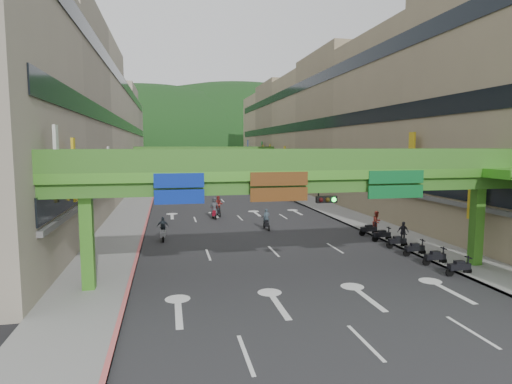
{
  "coord_description": "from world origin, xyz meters",
  "views": [
    {
      "loc": [
        -7.02,
        -15.99,
        7.27
      ],
      "look_at": [
        0.0,
        18.0,
        3.5
      ],
      "focal_mm": 30.0,
      "sensor_mm": 36.0,
      "label": 1
    }
  ],
  "objects": [
    {
      "name": "ground",
      "position": [
        0.0,
        0.0,
        0.0
      ],
      "size": [
        320.0,
        320.0,
        0.0
      ],
      "primitive_type": "plane",
      "color": "black",
      "rests_on": "ground"
    },
    {
      "name": "road_slab",
      "position": [
        0.0,
        50.0,
        0.01
      ],
      "size": [
        18.0,
        140.0,
        0.02
      ],
      "primitive_type": "cube",
      "color": "#28282B",
      "rests_on": "ground"
    },
    {
      "name": "sidewalk_left",
      "position": [
        -11.0,
        50.0,
        0.07
      ],
      "size": [
        4.0,
        140.0,
        0.15
      ],
      "primitive_type": "cube",
      "color": "gray",
      "rests_on": "ground"
    },
    {
      "name": "sidewalk_right",
      "position": [
        11.0,
        50.0,
        0.07
      ],
      "size": [
        4.0,
        140.0,
        0.15
      ],
      "primitive_type": "cube",
      "color": "gray",
      "rests_on": "ground"
    },
    {
      "name": "curb_left",
      "position": [
        -9.1,
        50.0,
        0.09
      ],
      "size": [
        0.2,
        140.0,
        0.18
      ],
      "primitive_type": "cube",
      "color": "#CC5959",
      "rests_on": "ground"
    },
    {
      "name": "curb_right",
      "position": [
        9.1,
        50.0,
        0.09
      ],
      "size": [
        0.2,
        140.0,
        0.18
      ],
      "primitive_type": "cube",
      "color": "gray",
      "rests_on": "ground"
    },
    {
      "name": "building_row_left",
      "position": [
        -18.93,
        50.0,
        9.46
      ],
      "size": [
        12.8,
        95.0,
        19.0
      ],
      "color": "#9E937F",
      "rests_on": "ground"
    },
    {
      "name": "building_row_right",
      "position": [
        18.93,
        50.0,
        9.46
      ],
      "size": [
        12.8,
        95.0,
        19.0
      ],
      "color": "gray",
      "rests_on": "ground"
    },
    {
      "name": "overpass_near",
      "position": [
        0.93,
        5.38,
        5.21
      ],
      "size": [
        28.0,
        12.27,
        7.1
      ],
      "color": "#4C9E2D",
      "rests_on": "ground"
    },
    {
      "name": "overpass_far",
      "position": [
        0.0,
        65.0,
        5.4
      ],
      "size": [
        28.0,
        2.2,
        7.1
      ],
      "color": "#4C9E2D",
      "rests_on": "ground"
    },
    {
      "name": "hill_left",
      "position": [
        -15.0,
        160.0,
        0.0
      ],
      "size": [
        168.0,
        140.0,
        112.0
      ],
      "primitive_type": "ellipsoid",
      "color": "#1C4419",
      "rests_on": "ground"
    },
    {
      "name": "hill_right",
      "position": [
        25.0,
        180.0,
        0.0
      ],
      "size": [
        208.0,
        176.0,
        128.0
      ],
      "primitive_type": "ellipsoid",
      "color": "#1C4419",
      "rests_on": "ground"
    },
    {
      "name": "bunting_string",
      "position": [
        0.0,
        30.0,
        5.96
      ],
      "size": [
        26.0,
        0.36,
        0.47
      ],
      "color": "black",
      "rests_on": "ground"
    },
    {
      "name": "scooter_rider_near",
      "position": [
        1.26,
        19.6,
        0.83
      ],
      "size": [
        0.67,
        1.59,
        1.83
      ],
      "color": "black",
      "rests_on": "ground"
    },
    {
      "name": "scooter_rider_mid",
      "position": [
        -1.96,
        27.57,
        1.1
      ],
      "size": [
        0.95,
        1.6,
        2.12
      ],
      "color": "black",
      "rests_on": "ground"
    },
    {
      "name": "scooter_rider_left",
      "position": [
        -7.5,
        16.94,
        0.92
      ],
      "size": [
        0.91,
        1.6,
        1.87
      ],
      "color": "gray",
      "rests_on": "ground"
    },
    {
      "name": "scooter_rider_far",
      "position": [
        -2.58,
        26.11,
        1.1
      ],
      "size": [
        0.96,
        1.59,
        2.15
      ],
      "color": "maroon",
      "rests_on": "ground"
    },
    {
      "name": "parked_scooter_row",
      "position": [
        8.8,
        10.0,
        0.52
      ],
      "size": [
        1.6,
        11.55,
        1.08
      ],
      "color": "black",
      "rests_on": "ground"
    },
    {
      "name": "car_silver",
      "position": [
        -6.6,
        65.24,
        0.72
      ],
      "size": [
        1.53,
        4.38,
        1.44
      ],
      "primitive_type": "imported",
      "rotation": [
        0.0,
        0.0,
        -0.0
      ],
      "color": "#AFAEB6",
      "rests_on": "ground"
    },
    {
      "name": "car_yellow",
      "position": [
        0.58,
        59.0,
        0.69
      ],
      "size": [
        2.16,
        4.21,
        1.37
      ],
      "primitive_type": "imported",
      "rotation": [
        0.0,
        0.0,
        -0.14
      ],
      "color": "#C1670C",
      "rests_on": "ground"
    },
    {
      "name": "pedestrian_red",
      "position": [
        9.8,
        16.09,
        0.88
      ],
      "size": [
        1.06,
        0.97,
        1.76
      ],
      "primitive_type": "imported",
      "rotation": [
        0.0,
        0.0,
        0.44
      ],
      "color": "#B23C2F",
      "rests_on": "ground"
    },
    {
      "name": "pedestrian_dark",
      "position": [
        9.95,
        12.29,
        0.77
      ],
      "size": [
        0.9,
        0.38,
        1.53
      ],
      "primitive_type": "imported",
      "rotation": [
        0.0,
        0.0,
        0.01
      ],
      "color": "#24222B",
      "rests_on": "ground"
    },
    {
      "name": "pedestrian_blue",
      "position": [
        9.8,
        38.79,
        0.89
      ],
      "size": [
        0.94,
        0.74,
        1.78
      ],
      "primitive_type": "imported",
      "rotation": [
        0.0,
        0.0,
        2.87
      ],
      "color": "#384F60",
      "rests_on": "ground"
    }
  ]
}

